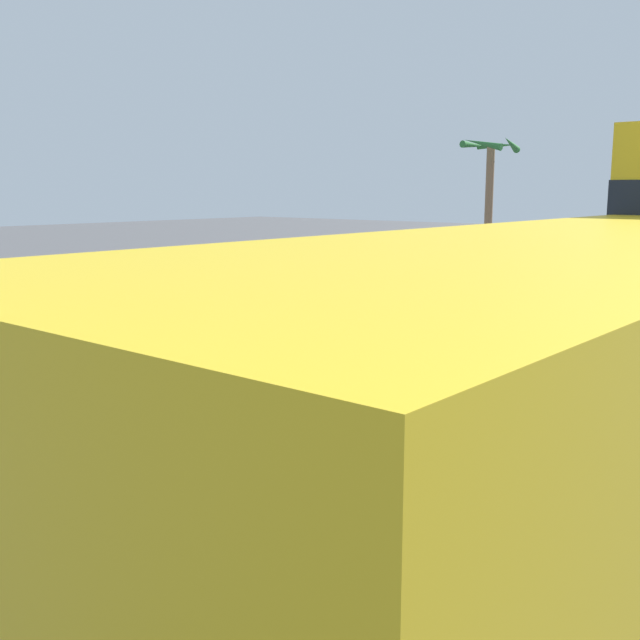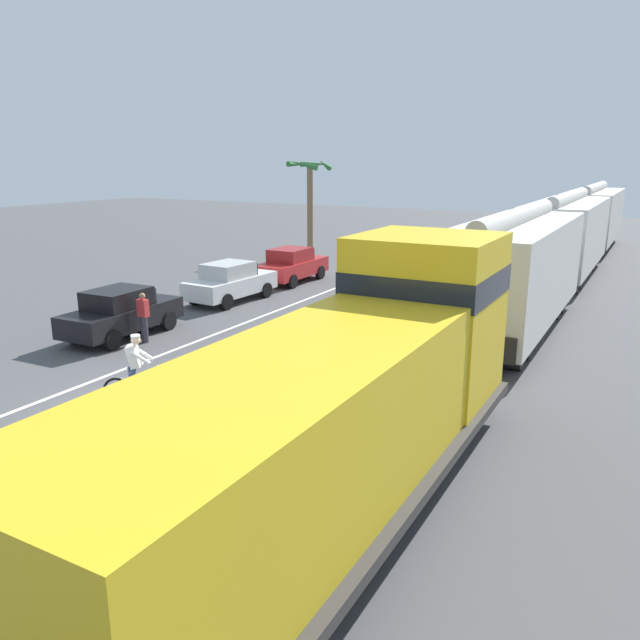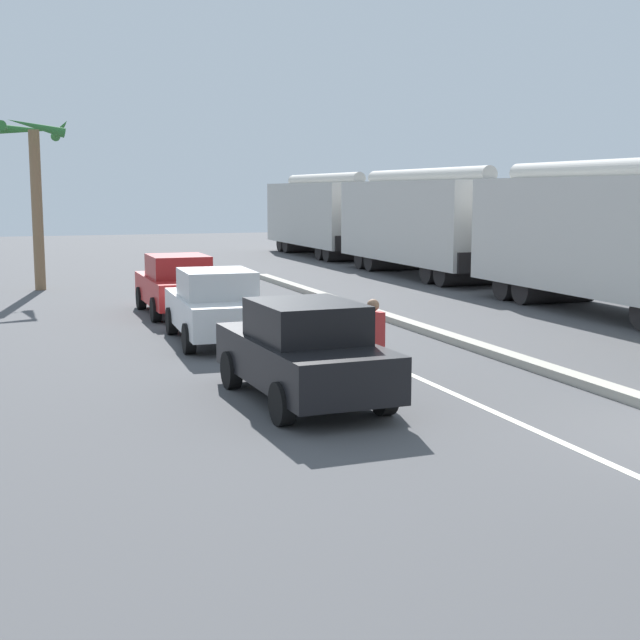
{
  "view_description": "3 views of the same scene",
  "coord_description": "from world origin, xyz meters",
  "px_view_note": "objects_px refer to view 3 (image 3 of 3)",
  "views": [
    {
      "loc": [
        8.06,
        -8.34,
        3.4
      ],
      "look_at": [
        -0.52,
        1.76,
        1.09
      ],
      "focal_mm": 42.0,
      "sensor_mm": 36.0,
      "label": 1
    },
    {
      "loc": [
        10.4,
        -9.89,
        5.72
      ],
      "look_at": [
        3.56,
        2.49,
        2.05
      ],
      "focal_mm": 35.0,
      "sensor_mm": 36.0,
      "label": 2
    },
    {
      "loc": [
        -9.32,
        -8.88,
        3.35
      ],
      "look_at": [
        -3.98,
        6.15,
        1.02
      ],
      "focal_mm": 50.0,
      "sensor_mm": 36.0,
      "label": 3
    }
  ],
  "objects_px": {
    "parked_car_red": "(178,284)",
    "palm_tree_near": "(35,168)",
    "parked_car_black": "(303,351)",
    "parked_car_white": "(216,306)",
    "pedestrian_by_cars": "(373,347)",
    "hopper_car_lead": "(615,238)",
    "hopper_car_middle": "(424,223)",
    "hopper_car_trailing": "(323,215)"
  },
  "relations": [
    {
      "from": "hopper_car_middle",
      "to": "hopper_car_trailing",
      "type": "bearing_deg",
      "value": 90.0
    },
    {
      "from": "hopper_car_trailing",
      "to": "parked_car_white",
      "type": "bearing_deg",
      "value": -114.93
    },
    {
      "from": "parked_car_black",
      "to": "pedestrian_by_cars",
      "type": "bearing_deg",
      "value": -7.52
    },
    {
      "from": "hopper_car_trailing",
      "to": "parked_car_white",
      "type": "relative_size",
      "value": 2.48
    },
    {
      "from": "hopper_car_lead",
      "to": "parked_car_white",
      "type": "height_order",
      "value": "hopper_car_lead"
    },
    {
      "from": "hopper_car_middle",
      "to": "hopper_car_trailing",
      "type": "relative_size",
      "value": 1.0
    },
    {
      "from": "parked_car_black",
      "to": "hopper_car_trailing",
      "type": "bearing_deg",
      "value": 69.67
    },
    {
      "from": "hopper_car_middle",
      "to": "hopper_car_trailing",
      "type": "height_order",
      "value": "same"
    },
    {
      "from": "hopper_car_middle",
      "to": "parked_car_red",
      "type": "xyz_separation_m",
      "value": [
        -11.08,
        -7.54,
        -1.26
      ]
    },
    {
      "from": "parked_car_red",
      "to": "parked_car_black",
      "type": "bearing_deg",
      "value": -89.95
    },
    {
      "from": "hopper_car_lead",
      "to": "parked_car_white",
      "type": "relative_size",
      "value": 2.48
    },
    {
      "from": "hopper_car_trailing",
      "to": "parked_car_black",
      "type": "xyz_separation_m",
      "value": [
        -11.07,
        -29.88,
        -1.26
      ]
    },
    {
      "from": "hopper_car_lead",
      "to": "parked_car_red",
      "type": "distance_m",
      "value": 11.86
    },
    {
      "from": "hopper_car_middle",
      "to": "parked_car_black",
      "type": "distance_m",
      "value": 21.41
    },
    {
      "from": "hopper_car_trailing",
      "to": "pedestrian_by_cars",
      "type": "height_order",
      "value": "hopper_car_trailing"
    },
    {
      "from": "parked_car_white",
      "to": "pedestrian_by_cars",
      "type": "distance_m",
      "value": 6.24
    },
    {
      "from": "hopper_car_lead",
      "to": "hopper_car_trailing",
      "type": "xyz_separation_m",
      "value": [
        0.0,
        23.2,
        0.0
      ]
    },
    {
      "from": "hopper_car_trailing",
      "to": "pedestrian_by_cars",
      "type": "bearing_deg",
      "value": -108.3
    },
    {
      "from": "parked_car_black",
      "to": "palm_tree_near",
      "type": "distance_m",
      "value": 18.86
    },
    {
      "from": "hopper_car_lead",
      "to": "hopper_car_trailing",
      "type": "distance_m",
      "value": 23.2
    },
    {
      "from": "hopper_car_lead",
      "to": "hopper_car_middle",
      "type": "distance_m",
      "value": 11.6
    },
    {
      "from": "hopper_car_middle",
      "to": "parked_car_black",
      "type": "relative_size",
      "value": 2.49
    },
    {
      "from": "parked_car_white",
      "to": "parked_car_red",
      "type": "distance_m",
      "value": 4.76
    },
    {
      "from": "hopper_car_trailing",
      "to": "palm_tree_near",
      "type": "xyz_separation_m",
      "value": [
        -14.38,
        -11.61,
        1.99
      ]
    },
    {
      "from": "parked_car_black",
      "to": "parked_car_red",
      "type": "bearing_deg",
      "value": 90.05
    },
    {
      "from": "parked_car_black",
      "to": "parked_car_red",
      "type": "relative_size",
      "value": 1.01
    },
    {
      "from": "palm_tree_near",
      "to": "parked_car_red",
      "type": "bearing_deg",
      "value": -66.35
    },
    {
      "from": "hopper_car_trailing",
      "to": "palm_tree_near",
      "type": "bearing_deg",
      "value": -141.09
    },
    {
      "from": "hopper_car_middle",
      "to": "palm_tree_near",
      "type": "bearing_deg",
      "value": -179.98
    },
    {
      "from": "hopper_car_middle",
      "to": "pedestrian_by_cars",
      "type": "relative_size",
      "value": 6.54
    },
    {
      "from": "hopper_car_trailing",
      "to": "parked_car_red",
      "type": "distance_m",
      "value": 22.15
    },
    {
      "from": "parked_car_red",
      "to": "palm_tree_near",
      "type": "distance_m",
      "value": 8.85
    },
    {
      "from": "parked_car_black",
      "to": "palm_tree_near",
      "type": "relative_size",
      "value": 0.74
    },
    {
      "from": "hopper_car_middle",
      "to": "pedestrian_by_cars",
      "type": "xyz_separation_m",
      "value": [
        -9.94,
        -18.43,
        -1.23
      ]
    },
    {
      "from": "parked_car_red",
      "to": "pedestrian_by_cars",
      "type": "relative_size",
      "value": 2.6
    },
    {
      "from": "hopper_car_middle",
      "to": "parked_car_red",
      "type": "bearing_deg",
      "value": -145.75
    },
    {
      "from": "parked_car_white",
      "to": "parked_car_red",
      "type": "xyz_separation_m",
      "value": [
        0.03,
        4.76,
        0.0
      ]
    },
    {
      "from": "parked_car_black",
      "to": "parked_car_white",
      "type": "height_order",
      "value": "same"
    },
    {
      "from": "hopper_car_lead",
      "to": "palm_tree_near",
      "type": "xyz_separation_m",
      "value": [
        -14.38,
        11.59,
        1.99
      ]
    },
    {
      "from": "hopper_car_middle",
      "to": "parked_car_white",
      "type": "xyz_separation_m",
      "value": [
        -11.11,
        -12.3,
        -1.26
      ]
    },
    {
      "from": "hopper_car_lead",
      "to": "pedestrian_by_cars",
      "type": "relative_size",
      "value": 6.54
    },
    {
      "from": "parked_car_red",
      "to": "palm_tree_near",
      "type": "height_order",
      "value": "palm_tree_near"
    }
  ]
}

